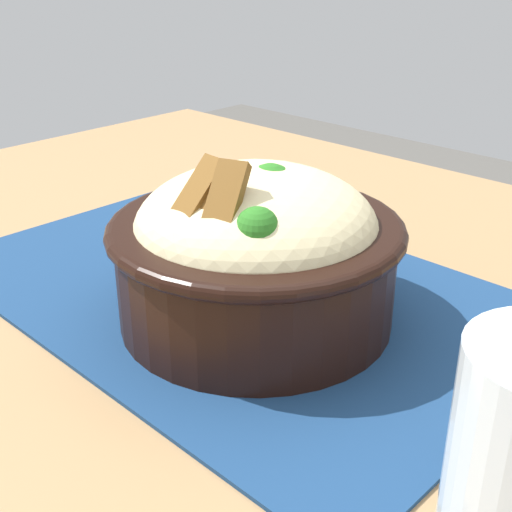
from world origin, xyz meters
name	(u,v)px	position (x,y,z in m)	size (l,w,h in m)	color
table	(254,382)	(0.00, 0.00, 0.69)	(1.05, 0.78, 0.78)	#99754C
placemat	(235,289)	(0.01, 0.02, 0.78)	(0.46, 0.30, 0.00)	navy
bowl	(256,248)	(-0.04, 0.04, 0.84)	(0.21, 0.21, 0.13)	black
fork	(181,257)	(0.08, 0.01, 0.78)	(0.04, 0.13, 0.00)	#BBBBBB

